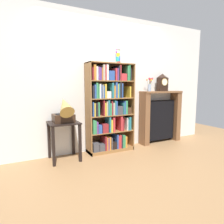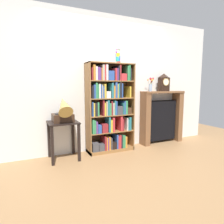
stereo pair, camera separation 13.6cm
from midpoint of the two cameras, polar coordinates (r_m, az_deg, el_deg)
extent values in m
cube|color=#997047|center=(3.82, -0.85, -11.70)|extent=(7.74, 6.40, 0.02)
cube|color=silver|center=(3.97, -0.51, 8.26)|extent=(4.74, 0.08, 2.60)
cube|color=olive|center=(3.56, -8.01, 0.77)|extent=(0.02, 0.32, 1.67)
cube|color=olive|center=(3.94, 4.23, 1.46)|extent=(0.02, 0.32, 1.67)
cube|color=brown|center=(3.87, -2.58, 1.37)|extent=(0.90, 0.01, 1.67)
cube|color=olive|center=(3.73, -1.63, 13.85)|extent=(0.90, 0.32, 0.02)
cube|color=olive|center=(3.90, -1.54, -10.69)|extent=(0.90, 0.32, 0.06)
cube|color=#424247|center=(3.69, -6.19, -9.93)|extent=(0.11, 0.21, 0.17)
cube|color=#424247|center=(3.75, -4.48, -9.97)|extent=(0.11, 0.22, 0.13)
cube|color=maroon|center=(3.77, -3.50, -8.80)|extent=(0.03, 0.25, 0.26)
cube|color=orange|center=(3.77, -2.98, -8.94)|extent=(0.02, 0.22, 0.24)
cube|color=#663884|center=(3.78, -2.63, -8.99)|extent=(0.02, 0.21, 0.23)
cube|color=orange|center=(3.79, -2.26, -8.83)|extent=(0.03, 0.23, 0.24)
cube|color=#424247|center=(3.83, -1.91, -8.79)|extent=(0.03, 0.27, 0.23)
cube|color=black|center=(3.85, -0.96, -9.41)|extent=(0.09, 0.24, 0.13)
cube|color=#2D519E|center=(3.88, -0.24, -8.25)|extent=(0.03, 0.28, 0.27)
cube|color=#C63338|center=(3.88, 0.25, -8.41)|extent=(0.03, 0.25, 0.25)
cube|color=#C63338|center=(3.89, 0.77, -8.29)|extent=(0.03, 0.23, 0.26)
cube|color=black|center=(3.92, 1.03, -8.23)|extent=(0.03, 0.26, 0.25)
cube|color=#388E56|center=(3.93, 1.39, -8.15)|extent=(0.02, 0.27, 0.26)
cube|color=#388E56|center=(3.94, 1.84, -8.21)|extent=(0.03, 0.25, 0.24)
cube|color=orange|center=(3.96, 2.30, -8.33)|extent=(0.04, 0.25, 0.22)
cube|color=olive|center=(3.80, -1.56, -5.57)|extent=(0.86, 0.30, 0.02)
cube|color=#388E56|center=(3.60, -6.97, -4.15)|extent=(0.03, 0.24, 0.26)
cube|color=#388E56|center=(3.63, -6.58, -4.16)|extent=(0.03, 0.28, 0.24)
cube|color=#663884|center=(3.64, -6.03, -4.30)|extent=(0.03, 0.27, 0.22)
cube|color=#2D519E|center=(3.66, -5.20, -4.75)|extent=(0.07, 0.26, 0.15)
cube|color=maroon|center=(3.67, -3.47, -4.62)|extent=(0.11, 0.19, 0.16)
cube|color=teal|center=(3.71, -2.27, -3.53)|extent=(0.03, 0.22, 0.28)
cube|color=gold|center=(3.73, -1.77, -3.89)|extent=(0.03, 0.23, 0.23)
cube|color=#C63338|center=(3.75, -1.16, -3.52)|extent=(0.04, 0.23, 0.27)
cube|color=#C63338|center=(3.83, 0.97, -3.18)|extent=(0.04, 0.26, 0.28)
cube|color=maroon|center=(3.85, 1.46, -3.48)|extent=(0.03, 0.25, 0.24)
cube|color=white|center=(3.88, 2.74, -3.34)|extent=(0.02, 0.23, 0.24)
cube|color=teal|center=(3.91, 2.97, -3.50)|extent=(0.03, 0.25, 0.21)
cube|color=teal|center=(3.91, 3.55, -3.18)|extent=(0.04, 0.22, 0.26)
cube|color=olive|center=(3.74, -1.58, -0.83)|extent=(0.86, 0.30, 0.02)
cube|color=#2D519E|center=(3.53, -7.08, 0.87)|extent=(0.02, 0.22, 0.26)
cube|color=gold|center=(3.55, -6.70, 0.76)|extent=(0.02, 0.23, 0.24)
cube|color=black|center=(3.58, -6.20, 0.85)|extent=(0.04, 0.26, 0.24)
cube|color=#388E56|center=(3.60, -5.66, 0.93)|extent=(0.03, 0.27, 0.25)
cube|color=maroon|center=(3.63, -4.13, 1.26)|extent=(0.02, 0.26, 0.28)
cube|color=gold|center=(3.65, -3.76, 0.93)|extent=(0.03, 0.28, 0.23)
cube|color=#B2A893|center=(3.66, -3.25, 1.16)|extent=(0.02, 0.27, 0.26)
cube|color=teal|center=(3.67, -2.70, 1.33)|extent=(0.03, 0.26, 0.28)
cube|color=#388E56|center=(3.67, -2.09, 0.90)|extent=(0.03, 0.22, 0.22)
cube|color=maroon|center=(3.68, -1.68, 1.22)|extent=(0.02, 0.23, 0.26)
cube|color=#B2A893|center=(3.71, -1.31, 1.01)|extent=(0.03, 0.26, 0.23)
cube|color=teal|center=(3.71, -0.82, 1.34)|extent=(0.02, 0.24, 0.27)
cube|color=#2D519E|center=(3.74, -0.49, 1.29)|extent=(0.03, 0.26, 0.26)
cube|color=#424247|center=(3.74, 0.77, 0.55)|extent=(0.11, 0.19, 0.16)
cube|color=teal|center=(3.80, 1.60, 1.10)|extent=(0.02, 0.24, 0.22)
cube|color=#2D519E|center=(3.83, 1.81, 1.38)|extent=(0.02, 0.28, 0.25)
cube|color=#388E56|center=(3.84, 2.27, 1.46)|extent=(0.04, 0.28, 0.26)
cube|color=#472D1C|center=(3.84, 3.42, 0.44)|extent=(0.08, 0.19, 0.12)
cube|color=olive|center=(3.71, -1.60, 4.04)|extent=(0.86, 0.30, 0.02)
cube|color=black|center=(3.53, -7.18, 5.77)|extent=(0.03, 0.25, 0.22)
cube|color=#2D519E|center=(3.56, -6.70, 5.95)|extent=(0.03, 0.28, 0.24)
cube|color=#388E56|center=(3.56, -6.14, 6.20)|extent=(0.03, 0.26, 0.27)
cube|color=#388E56|center=(3.57, -5.67, 5.98)|extent=(0.02, 0.27, 0.24)
cube|color=white|center=(3.56, -5.17, 6.06)|extent=(0.03, 0.23, 0.26)
cube|color=#2D519E|center=(3.59, -4.82, 5.97)|extent=(0.02, 0.25, 0.24)
cube|color=#B2A893|center=(3.61, -4.57, 6.01)|extent=(0.02, 0.28, 0.24)
cube|color=#2D519E|center=(3.61, -4.18, 5.79)|extent=(0.02, 0.26, 0.22)
cube|color=gold|center=(3.63, -3.78, 6.09)|extent=(0.03, 0.28, 0.25)
cube|color=white|center=(3.62, -2.56, 5.06)|extent=(0.08, 0.20, 0.12)
cube|color=teal|center=(3.67, -1.53, 6.28)|extent=(0.04, 0.23, 0.27)
cube|color=orange|center=(3.68, -0.99, 5.91)|extent=(0.03, 0.23, 0.23)
cube|color=#2D519E|center=(3.72, -0.59, 6.37)|extent=(0.04, 0.27, 0.28)
cube|color=gold|center=(3.72, -0.05, 6.18)|extent=(0.02, 0.24, 0.26)
cube|color=teal|center=(3.74, 0.14, 6.24)|extent=(0.02, 0.27, 0.27)
cube|color=black|center=(3.75, 0.63, 6.40)|extent=(0.04, 0.26, 0.29)
cube|color=#2D519E|center=(3.75, 1.26, 6.25)|extent=(0.02, 0.22, 0.27)
cube|color=gold|center=(3.85, 3.43, 5.86)|extent=(0.03, 0.25, 0.21)
cube|color=olive|center=(3.71, -1.61, 8.95)|extent=(0.86, 0.30, 0.02)
cube|color=maroon|center=(3.53, -7.32, 10.88)|extent=(0.02, 0.25, 0.22)
cube|color=orange|center=(3.55, -6.78, 11.24)|extent=(0.04, 0.25, 0.26)
cube|color=white|center=(3.56, -6.10, 11.02)|extent=(0.03, 0.24, 0.24)
cube|color=#663884|center=(3.59, -5.58, 10.94)|extent=(0.04, 0.27, 0.23)
cube|color=#663884|center=(3.57, -4.97, 10.88)|extent=(0.02, 0.22, 0.22)
cube|color=orange|center=(3.60, -4.66, 10.84)|extent=(0.02, 0.25, 0.22)
cube|color=#B2A893|center=(3.62, -4.22, 11.27)|extent=(0.04, 0.26, 0.27)
cube|color=#C63338|center=(3.63, -3.71, 11.25)|extent=(0.02, 0.26, 0.27)
cube|color=white|center=(3.63, -3.12, 11.30)|extent=(0.04, 0.23, 0.28)
cube|color=#2D519E|center=(3.64, -1.77, 10.48)|extent=(0.12, 0.18, 0.17)
cube|color=#C63338|center=(3.72, -0.75, 10.77)|extent=(0.03, 0.28, 0.22)
cube|color=#663884|center=(3.71, -0.07, 10.80)|extent=(0.03, 0.22, 0.22)
cube|color=black|center=(3.75, 0.14, 11.12)|extent=(0.03, 0.28, 0.27)
cube|color=#C63338|center=(3.74, 0.71, 11.22)|extent=(0.02, 0.22, 0.28)
cube|color=#C63338|center=(3.78, 1.65, 10.04)|extent=(0.11, 0.24, 0.13)
cube|color=#388E56|center=(3.83, 2.76, 11.07)|extent=(0.03, 0.25, 0.27)
cube|color=#388E56|center=(3.85, 3.17, 11.15)|extent=(0.02, 0.26, 0.29)
cube|color=black|center=(3.85, 3.65, 10.72)|extent=(0.02, 0.23, 0.23)
cylinder|color=red|center=(3.77, 0.68, 14.59)|extent=(0.09, 0.09, 0.09)
cylinder|color=white|center=(3.77, 0.66, 14.82)|extent=(0.09, 0.09, 0.09)
cylinder|color=#28B2B7|center=(3.77, 0.66, 15.06)|extent=(0.09, 0.09, 0.09)
cylinder|color=blue|center=(3.77, 0.67, 15.30)|extent=(0.09, 0.09, 0.09)
cylinder|color=green|center=(3.77, 0.66, 15.54)|extent=(0.09, 0.09, 0.09)
cylinder|color=blue|center=(3.78, 0.63, 15.77)|extent=(0.09, 0.09, 0.09)
cylinder|color=yellow|center=(3.78, 0.67, 16.01)|extent=(0.09, 0.09, 0.09)
cylinder|color=#28B2B7|center=(3.78, 0.66, 16.24)|extent=(0.09, 0.09, 0.09)
cylinder|color=purple|center=(3.78, 0.66, 16.48)|extent=(0.09, 0.09, 0.09)
cylinder|color=white|center=(3.79, 0.68, 16.71)|extent=(0.09, 0.09, 0.09)
cylinder|color=green|center=(3.79, 0.68, 16.94)|extent=(0.09, 0.09, 0.09)
cylinder|color=pink|center=(3.79, 0.65, 17.17)|extent=(0.09, 0.09, 0.09)
cube|color=black|center=(3.40, -15.02, -3.03)|extent=(0.49, 0.47, 0.02)
cube|color=black|center=(3.24, -17.81, -9.59)|extent=(0.04, 0.04, 0.63)
cube|color=black|center=(3.33, -10.43, -8.89)|extent=(0.04, 0.04, 0.63)
cube|color=black|center=(3.63, -18.86, -7.79)|extent=(0.04, 0.04, 0.63)
cube|color=black|center=(3.71, -12.25, -7.22)|extent=(0.04, 0.04, 0.63)
cube|color=#382316|center=(3.38, -15.07, -1.73)|extent=(0.33, 0.30, 0.13)
cylinder|color=black|center=(3.37, -15.11, -0.51)|extent=(0.25, 0.25, 0.01)
cylinder|color=#B79347|center=(3.33, -14.96, -0.20)|extent=(0.03, 0.03, 0.06)
cone|color=#B79347|center=(3.22, -14.69, 1.89)|extent=(0.23, 0.41, 0.39)
cube|color=brown|center=(4.42, 13.29, 5.67)|extent=(1.00, 0.26, 0.04)
cube|color=brown|center=(4.21, 8.47, -2.11)|extent=(0.12, 0.24, 1.10)
cube|color=brown|center=(4.77, 17.14, -1.23)|extent=(0.12, 0.24, 1.10)
cube|color=black|center=(4.52, 12.73, -2.27)|extent=(0.72, 0.13, 0.88)
cube|color=black|center=(4.43, 13.54, 7.79)|extent=(0.22, 0.13, 0.29)
pyramid|color=black|center=(4.44, 13.62, 10.22)|extent=(0.22, 0.13, 0.09)
cylinder|color=silver|center=(4.38, 14.16, 8.46)|extent=(0.15, 0.01, 0.15)
torus|color=#B79347|center=(4.38, 14.19, 8.46)|extent=(0.16, 0.01, 0.16)
cylinder|color=#99B2D1|center=(4.22, 9.89, 6.96)|extent=(0.07, 0.07, 0.15)
cylinder|color=#4C753D|center=(4.23, 9.90, 7.45)|extent=(0.05, 0.01, 0.19)
sphere|color=red|center=(4.25, 10.15, 8.74)|extent=(0.05, 0.05, 0.05)
cylinder|color=#4C753D|center=(4.21, 10.16, 7.63)|extent=(0.02, 0.04, 0.22)
sphere|color=yellow|center=(4.20, 10.40, 9.11)|extent=(0.04, 0.04, 0.04)
cylinder|color=#4C753D|center=(4.24, 10.08, 7.67)|extent=(0.03, 0.01, 0.22)
sphere|color=red|center=(4.25, 10.21, 9.17)|extent=(0.04, 0.04, 0.04)
cylinder|color=#4C753D|center=(4.19, 9.87, 7.82)|extent=(0.03, 0.05, 0.25)
sphere|color=red|center=(4.16, 9.93, 9.50)|extent=(0.05, 0.05, 0.05)
cylinder|color=#4C753D|center=(4.23, 9.95, 7.46)|extent=(0.02, 0.01, 0.19)
sphere|color=silver|center=(4.24, 10.03, 8.77)|extent=(0.03, 0.03, 0.03)
cylinder|color=#4C753D|center=(4.22, 10.26, 7.82)|extent=(0.03, 0.06, 0.25)
sphere|color=red|center=(4.21, 10.65, 9.49)|extent=(0.04, 0.04, 0.04)
cylinder|color=#4C753D|center=(4.22, 9.49, 7.67)|extent=(0.05, 0.03, 0.22)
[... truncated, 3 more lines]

